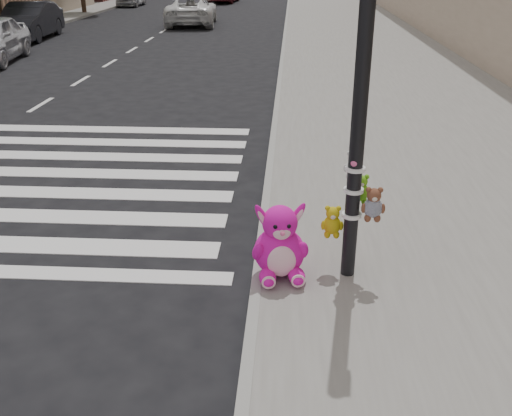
# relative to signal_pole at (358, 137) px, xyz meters

# --- Properties ---
(ground) EXTENTS (120.00, 120.00, 0.00)m
(ground) POSITION_rel_signal_pole_xyz_m (-2.61, -1.81, -1.79)
(ground) COLOR black
(ground) RESTS_ON ground
(sidewalk_near) EXTENTS (7.00, 80.00, 0.14)m
(sidewalk_near) POSITION_rel_signal_pole_xyz_m (2.39, 8.19, -1.72)
(sidewalk_near) COLOR slate
(sidewalk_near) RESTS_ON ground
(curb_edge) EXTENTS (0.12, 80.00, 0.15)m
(curb_edge) POSITION_rel_signal_pole_xyz_m (-1.06, 8.19, -1.72)
(curb_edge) COLOR gray
(curb_edge) RESTS_ON ground
(signal_pole) EXTENTS (0.69, 0.48, 4.00)m
(signal_pole) POSITION_rel_signal_pole_xyz_m (0.00, 0.00, 0.00)
(signal_pole) COLOR black
(signal_pole) RESTS_ON sidewalk_near
(pink_bunny) EXTENTS (0.66, 0.74, 0.92)m
(pink_bunny) POSITION_rel_signal_pole_xyz_m (-0.81, -0.10, -1.28)
(pink_bunny) COLOR #E213A7
(pink_bunny) RESTS_ON sidewalk_near
(red_teddy) EXTENTS (0.19, 0.17, 0.23)m
(red_teddy) POSITION_rel_signal_pole_xyz_m (-0.81, 0.59, -1.54)
(red_teddy) COLOR red
(red_teddy) RESTS_ON sidewalk_near
(car_dark_far) EXTENTS (2.02, 4.91, 1.58)m
(car_dark_far) POSITION_rel_signal_pole_xyz_m (-12.41, 20.00, -1.00)
(car_dark_far) COLOR black
(car_dark_far) RESTS_ON ground
(car_white_near) EXTENTS (2.91, 5.55, 1.49)m
(car_white_near) POSITION_rel_signal_pole_xyz_m (-6.11, 25.94, -1.05)
(car_white_near) COLOR silver
(car_white_near) RESTS_ON ground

